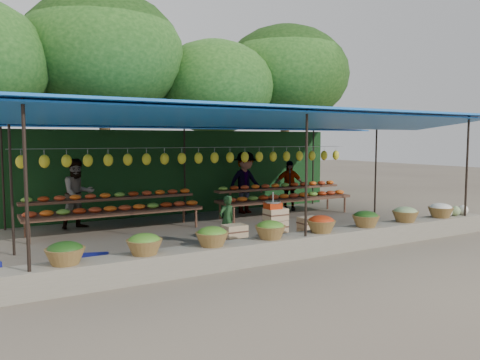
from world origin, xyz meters
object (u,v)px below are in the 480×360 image
vendor_seated (227,221)px  crate_counter (274,230)px  blue_crate_front (90,266)px  weighing_scale (273,205)px

vendor_seated → crate_counter: bearing=146.5°
crate_counter → vendor_seated: size_ratio=2.20×
vendor_seated → blue_crate_front: (-2.97, -0.81, -0.36)m
weighing_scale → vendor_seated: weighing_scale is taller
weighing_scale → blue_crate_front: (-3.87, -0.43, -0.68)m
crate_counter → vendor_seated: vendor_seated is taller
crate_counter → vendor_seated: 1.04m
blue_crate_front → crate_counter: bearing=23.4°
blue_crate_front → vendor_seated: bearing=32.3°
crate_counter → vendor_seated: bearing=158.3°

